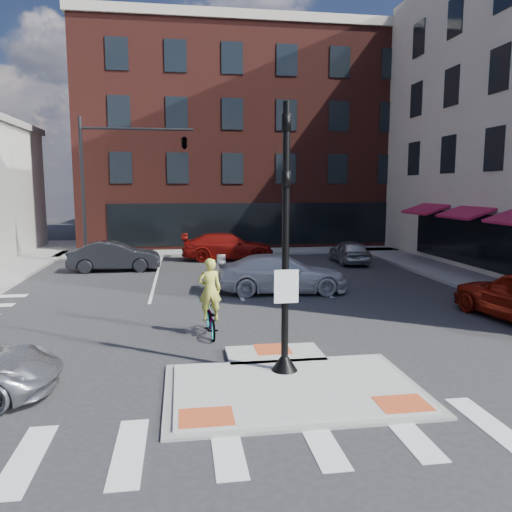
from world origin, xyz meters
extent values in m
plane|color=#28282B|center=(0.00, 0.00, 0.00)|extent=(120.00, 120.00, 0.00)
cube|color=gray|center=(0.00, -0.50, 0.03)|extent=(5.40, 3.60, 0.06)
cube|color=#A8A8A3|center=(0.00, -0.50, 0.06)|extent=(5.00, 3.20, 0.12)
cube|color=#A8A8A3|center=(0.00, 1.60, 0.06)|extent=(2.40, 1.40, 0.12)
cube|color=#D04D24|center=(-1.90, -1.70, 0.12)|extent=(1.00, 0.80, 0.01)
cube|color=#D04D24|center=(1.90, -1.70, 0.12)|extent=(1.00, 0.80, 0.01)
cube|color=#D04D24|center=(0.00, 1.90, 0.12)|extent=(0.90, 0.90, 0.01)
cube|color=gray|center=(-11.00, 20.00, 0.07)|extent=(3.00, 20.00, 0.15)
cube|color=gray|center=(10.80, 10.00, 0.07)|extent=(3.00, 24.00, 0.15)
cube|color=gray|center=(3.00, 22.00, 0.07)|extent=(26.00, 3.00, 0.15)
cube|color=#511F19|center=(3.00, 32.00, 7.50)|extent=(24.00, 18.00, 15.00)
cube|color=#BEB5A2|center=(3.00, 32.00, 15.20)|extent=(24.40, 18.40, 0.60)
cube|color=black|center=(3.00, 23.00, 1.80)|extent=(20.00, 0.12, 2.80)
cube|color=black|center=(12.00, 10.00, 1.70)|extent=(0.12, 16.00, 2.60)
cube|color=#AE1743|center=(11.30, 10.00, 3.05)|extent=(1.46, 3.00, 0.58)
cube|color=#AE1743|center=(11.30, 16.00, 3.05)|extent=(1.46, 3.00, 0.58)
cube|color=slate|center=(-4.00, 52.00, 5.00)|extent=(10.00, 12.00, 10.00)
cube|color=brown|center=(9.00, 54.00, 6.00)|extent=(12.00, 12.00, 12.00)
cone|color=black|center=(0.00, 0.40, 0.34)|extent=(0.60, 0.60, 0.45)
cylinder|color=black|center=(0.00, 0.40, 3.20)|extent=(0.16, 0.16, 5.80)
cube|color=white|center=(0.00, 0.28, 2.10)|extent=(0.55, 0.04, 0.75)
imported|color=black|center=(0.00, 0.40, 5.30)|extent=(0.18, 0.22, 1.10)
imported|color=black|center=(0.00, 0.40, 4.10)|extent=(0.18, 0.22, 1.10)
cylinder|color=black|center=(-7.50, 18.00, 4.00)|extent=(0.20, 0.20, 8.00)
cylinder|color=black|center=(-4.50, 18.00, 7.40)|extent=(6.00, 0.14, 0.14)
imported|color=black|center=(-2.00, 18.00, 6.80)|extent=(0.48, 2.24, 0.90)
imported|color=silver|center=(1.76, 9.34, 0.77)|extent=(5.46, 2.57, 1.54)
imported|color=#242429|center=(-5.68, 15.80, 0.75)|extent=(4.60, 1.66, 1.51)
imported|color=#A4A7AB|center=(7.09, 16.44, 0.66)|extent=(1.75, 3.97, 1.33)
imported|color=maroon|center=(0.43, 18.85, 0.79)|extent=(5.45, 2.28, 1.57)
imported|color=#3F3F44|center=(-1.50, 3.75, 0.48)|extent=(0.74, 1.84, 0.95)
imported|color=#C4C746|center=(-1.50, 3.75, 1.36)|extent=(0.69, 0.47, 1.82)
camera|label=1|loc=(-2.29, -10.35, 4.29)|focal=35.00mm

